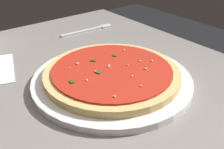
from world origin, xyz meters
TOP-DOWN VIEW (x-y plane):
  - restaurant_table at (0.00, 0.00)m, footprint 0.88×0.71m
  - serving_plate at (0.04, 0.02)m, footprint 0.35×0.35m
  - pizza at (0.04, 0.02)m, footprint 0.30×0.30m
  - fork at (-0.26, 0.17)m, footprint 0.03×0.19m

SIDE VIEW (x-z plane):
  - restaurant_table at x=0.00m, z-range 0.21..0.95m
  - fork at x=-0.26m, z-range 0.74..0.75m
  - serving_plate at x=0.04m, z-range 0.74..0.76m
  - pizza at x=0.04m, z-range 0.76..0.78m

